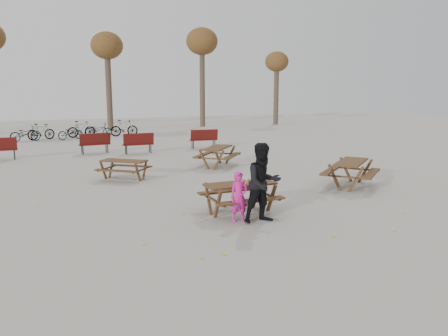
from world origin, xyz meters
name	(u,v)px	position (x,y,z in m)	size (l,w,h in m)	color
ground	(240,213)	(0.00, 0.00, 0.00)	(80.00, 80.00, 0.00)	gray
main_picnic_table	(240,190)	(0.00, 0.00, 0.59)	(1.80, 1.45, 0.78)	#331C12
food_tray	(242,183)	(-0.02, -0.14, 0.79)	(0.18, 0.11, 0.04)	white
bread_roll	(242,182)	(-0.02, -0.14, 0.83)	(0.14, 0.06, 0.05)	tan
soda_bottle	(247,181)	(0.13, -0.12, 0.85)	(0.07, 0.07, 0.17)	silver
child	(239,197)	(-0.35, -0.66, 0.60)	(0.44, 0.29, 1.21)	#D91B8E
adult	(263,183)	(0.14, -0.94, 0.95)	(0.92, 0.72, 1.90)	black
picnic_table_east	(351,174)	(4.66, 1.32, 0.42)	(1.94, 1.56, 0.83)	#331C12
picnic_table_north	(124,170)	(-1.83, 5.47, 0.34)	(1.59, 1.28, 0.68)	#331C12
picnic_table_far	(218,157)	(2.23, 6.59, 0.40)	(1.85, 1.49, 0.80)	#331C12
park_bench_row	(114,143)	(-1.00, 12.09, 0.52)	(11.44, 1.45, 1.03)	#5B1512
bicycle_row	(75,131)	(-2.02, 20.06, 0.50)	(8.06, 2.20, 1.11)	black
tree_row	(104,49)	(0.90, 25.15, 6.19)	(32.17, 3.52, 8.26)	#382B21
fallen_leaves	(219,191)	(0.50, 2.50, 0.00)	(11.00, 11.00, 0.01)	#ACAA29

